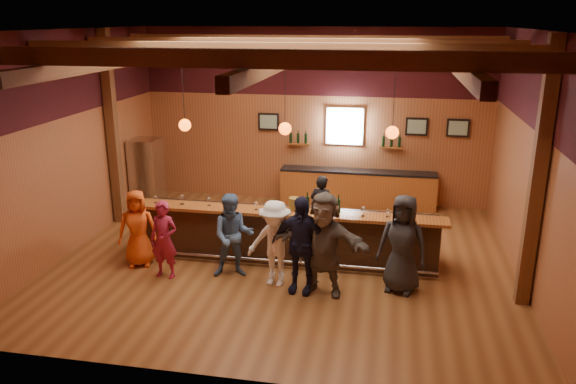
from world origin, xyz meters
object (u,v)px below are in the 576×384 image
Objects in this scene: bar_counter at (287,233)px; ice_bucket at (294,204)px; customer_dark at (403,244)px; bottle_a at (307,203)px; customer_brown at (324,244)px; bartender at (322,209)px; customer_redvest at (164,240)px; customer_denim at (233,236)px; customer_orange at (138,228)px; customer_navy at (300,245)px; stainless_fridge at (147,174)px; customer_white at (275,243)px; back_bar_cabinet at (358,188)px.

bar_counter is 0.76m from ice_bucket.
customer_dark reaches higher than bottle_a.
customer_brown reaches higher than bartender.
customer_brown is at bearing 3.53° from customer_redvest.
customer_brown reaches higher than customer_denim.
customer_orange is at bearing -167.90° from bottle_a.
customer_navy is 0.96× the size of customer_brown.
customer_orange is 3.36m from customer_navy.
stainless_fridge is 7.34× the size of ice_bucket.
customer_denim reaches higher than bottle_a.
customer_dark is at bearing -19.41° from customer_orange.
customer_denim is at bearing -141.09° from ice_bucket.
ice_bucket is at bearing 173.25° from customer_dark.
customer_brown is (3.73, -0.51, 0.17)m from customer_orange.
customer_brown reaches higher than customer_orange.
bottle_a is (-0.07, 1.23, 0.36)m from customer_navy.
customer_redvest reaches higher than bar_counter.
customer_dark is 7.33× the size of ice_bucket.
customer_redvest is 2.81m from bottle_a.
customer_redvest is 0.93× the size of customer_white.
bartender reaches higher than bottle_a.
customer_navy is 2.44m from bartender.
customer_orange is 3.11m from ice_bucket.
bottle_a reaches higher than ice_bucket.
customer_redvest is 0.92× the size of customer_denim.
back_bar_cabinet is at bearing 71.66° from bar_counter.
customer_navy is at bearing -86.79° from bottle_a.
customer_navy is at bearing -152.87° from customer_dark.
customer_redvest is at bearing -123.85° from back_bar_cabinet.
bar_counter is 1.57× the size of back_bar_cabinet.
customer_denim is at bearing 169.56° from customer_navy.
customer_orange is at bearing -68.83° from stainless_fridge.
customer_denim reaches higher than back_bar_cabinet.
customer_dark is at bearing 13.36° from customer_white.
bartender reaches higher than customer_redvest.
customer_brown reaches higher than stainless_fridge.
bar_counter is at bearing 37.52° from customer_redvest.
customer_orange is 6.28× the size of ice_bucket.
customer_navy is (0.50, -0.18, 0.09)m from customer_white.
stainless_fridge is 4.28m from customer_redvest.
back_bar_cabinet is at bearing 61.44° from customer_redvest.
customer_redvest is (-3.28, -4.89, 0.27)m from back_bar_cabinet.
customer_white is 1.08× the size of bartender.
customer_white is 1.21m from bottle_a.
customer_brown is 1.25× the size of bartender.
bottle_a is (-1.84, 0.87, 0.36)m from customer_dark.
customer_navy is 7.31× the size of ice_bucket.
customer_white is (-1.18, -4.82, 0.33)m from back_bar_cabinet.
customer_orange is 3.36m from bottle_a.
bartender is 1.31m from bottle_a.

